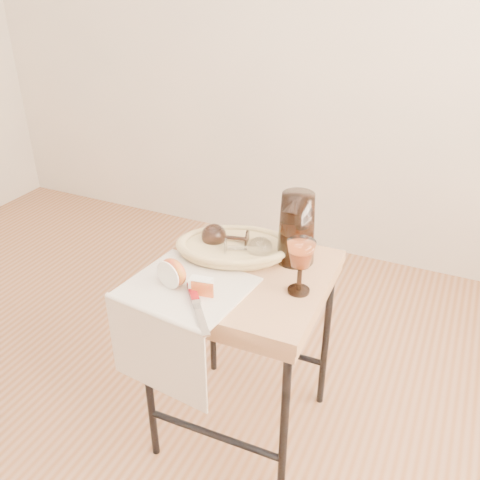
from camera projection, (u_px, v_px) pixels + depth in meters
The scene contains 10 objects.
side_table at pixel (243, 356), 1.69m from camera, with size 0.50×0.50×0.63m, color brown, non-canonical shape.
tea_towel at pixel (187, 287), 1.46m from camera, with size 0.33×0.29×0.01m, color #F3E4C8.
bread_basket at pixel (234, 249), 1.61m from camera, with size 0.32×0.22×0.05m, color olive, non-canonical shape.
goblet_lying_a at pixel (228, 237), 1.62m from camera, with size 0.13×0.08×0.08m, color #392520, non-canonical shape.
goblet_lying_b at pixel (246, 248), 1.57m from camera, with size 0.12×0.07×0.07m, color white, non-canonical shape.
pitcher at pixel (297, 228), 1.55m from camera, with size 0.16×0.24×0.26m, color black, non-canonical shape.
wine_goblet at pixel (300, 267), 1.41m from camera, with size 0.08×0.08×0.16m, color white, non-canonical shape.
apple_half at pixel (173, 272), 1.45m from camera, with size 0.09×0.05×0.08m, color red.
apple_wedge at pixel (201, 285), 1.43m from camera, with size 0.06×0.03×0.04m, color white.
table_knife at pixel (197, 306), 1.37m from camera, with size 0.22×0.02×0.02m, color silver, non-canonical shape.
Camera 1 is at (0.93, -0.72, 1.46)m, focal length 39.17 mm.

